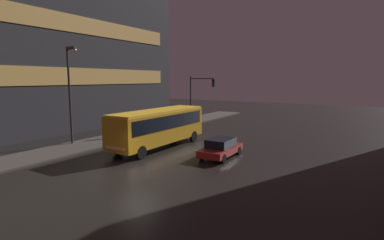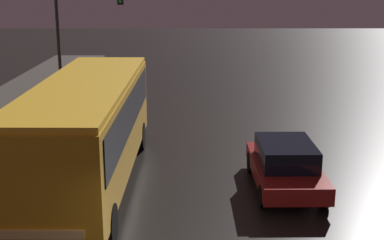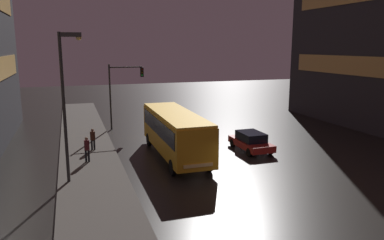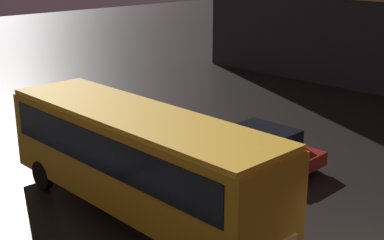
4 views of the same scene
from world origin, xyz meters
name	(u,v)px [view 2 (image 2 of 4)]	position (x,y,z in m)	size (l,w,h in m)	color
bus_near	(89,123)	(-3.06, 6.21, 2.00)	(2.72, 10.26, 3.25)	orange
car_taxi	(287,165)	(2.88, 6.05, 0.74)	(1.96, 4.27, 1.43)	maroon
traffic_light_main	(83,21)	(-5.29, 16.84, 4.20)	(3.30, 0.35, 6.20)	#2D2D2D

